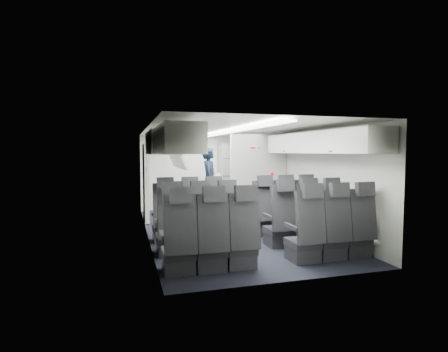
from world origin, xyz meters
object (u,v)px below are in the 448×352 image
seat_row_mid (253,226)px  seat_row_front (237,217)px  galley_unit (234,177)px  seat_row_rear (274,238)px  boarding_door (146,182)px  flight_attendant (210,182)px  carry_on_bag (161,145)px

seat_row_mid → seat_row_front: bearing=90.0°
galley_unit → seat_row_rear: bearing=-100.6°
seat_row_front → boarding_door: bearing=128.2°
seat_row_mid → galley_unit: 4.30m
boarding_door → flight_attendant: 1.65m
flight_attendant → seat_row_mid: bearing=-164.0°
galley_unit → boarding_door: (-2.59, -1.17, 0.00)m
seat_row_front → galley_unit: bearing=73.7°
seat_row_mid → carry_on_bag: bearing=137.3°
flight_attendant → seat_row_front: bearing=-163.9°
seat_row_front → carry_on_bag: bearing=163.8°
seat_row_front → seat_row_rear: 1.80m
boarding_door → flight_attendant: bearing=7.0°
seat_row_front → seat_row_mid: bearing=-90.0°
seat_row_rear → galley_unit: size_ratio=1.75×
seat_row_rear → flight_attendant: (-0.01, 4.08, 0.50)m
boarding_door → seat_row_rear: bearing=-67.1°
galley_unit → boarding_door: 2.84m
seat_row_rear → flight_attendant: 4.12m
boarding_door → galley_unit: bearing=24.3°
seat_row_mid → carry_on_bag: (-1.43, 1.32, 1.42)m
flight_attendant → carry_on_bag: carry_on_bag is taller
seat_row_front → boarding_door: boarding_door is taller
galley_unit → carry_on_bag: size_ratio=4.49×
seat_row_front → galley_unit: 3.43m
galley_unit → boarding_door: size_ratio=1.02×
seat_row_front → carry_on_bag: (-1.43, 0.42, 1.42)m
carry_on_bag → flight_attendant: bearing=66.6°
seat_row_rear → carry_on_bag: bearing=122.8°
seat_row_front → seat_row_rear: bearing=-90.0°
carry_on_bag → seat_row_front: bearing=-2.4°
galley_unit → seat_row_mid: bearing=-102.9°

